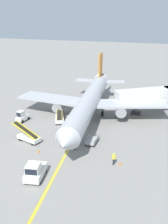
{
  "coord_description": "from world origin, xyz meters",
  "views": [
    {
      "loc": [
        12.07,
        -29.17,
        18.22
      ],
      "look_at": [
        -0.8,
        9.46,
        2.5
      ],
      "focal_mm": 40.82,
      "sensor_mm": 36.0,
      "label": 1
    }
  ],
  "objects_px": {
    "baggage_tug_near_wing": "(22,117)",
    "safety_cone_nose_left": "(120,164)",
    "airliner": "(90,101)",
    "belt_loader_aft_hold": "(60,117)",
    "pushback_tug": "(35,171)",
    "belt_loader_forward_hold": "(28,136)",
    "jet_bridge": "(152,95)",
    "ground_crew_marshaller": "(114,159)",
    "baggage_cart_loaded": "(92,140)",
    "safety_cone_nose_right": "(39,151)"
  },
  "relations": [
    {
      "from": "baggage_tug_near_wing",
      "to": "safety_cone_nose_right",
      "type": "xyz_separation_m",
      "value": [
        8.05,
        -8.97,
        -0.71
      ]
    },
    {
      "from": "jet_bridge",
      "to": "ground_crew_marshaller",
      "type": "distance_m",
      "value": 21.07
    },
    {
      "from": "belt_loader_forward_hold",
      "to": "ground_crew_marshaller",
      "type": "relative_size",
      "value": 3.03
    },
    {
      "from": "belt_loader_aft_hold",
      "to": "baggage_cart_loaded",
      "type": "height_order",
      "value": "belt_loader_aft_hold"
    },
    {
      "from": "ground_crew_marshaller",
      "to": "safety_cone_nose_left",
      "type": "xyz_separation_m",
      "value": [
        0.84,
        0.19,
        -0.69
      ]
    },
    {
      "from": "belt_loader_aft_hold",
      "to": "safety_cone_nose_left",
      "type": "bearing_deg",
      "value": -39.37
    },
    {
      "from": "airliner",
      "to": "baggage_tug_near_wing",
      "type": "relative_size",
      "value": 13.7
    },
    {
      "from": "jet_bridge",
      "to": "pushback_tug",
      "type": "bearing_deg",
      "value": -112.76
    },
    {
      "from": "airliner",
      "to": "safety_cone_nose_right",
      "type": "height_order",
      "value": "airliner"
    },
    {
      "from": "jet_bridge",
      "to": "safety_cone_nose_left",
      "type": "height_order",
      "value": "jet_bridge"
    },
    {
      "from": "airliner",
      "to": "ground_crew_marshaller",
      "type": "xyz_separation_m",
      "value": [
        7.62,
        -14.17,
        -2.51
      ]
    },
    {
      "from": "airliner",
      "to": "jet_bridge",
      "type": "bearing_deg",
      "value": 31.77
    },
    {
      "from": "safety_cone_nose_right",
      "to": "baggage_cart_loaded",
      "type": "bearing_deg",
      "value": 38.4
    },
    {
      "from": "baggage_tug_near_wing",
      "to": "baggage_cart_loaded",
      "type": "height_order",
      "value": "baggage_tug_near_wing"
    },
    {
      "from": "baggage_tug_near_wing",
      "to": "belt_loader_forward_hold",
      "type": "height_order",
      "value": "belt_loader_forward_hold"
    },
    {
      "from": "belt_loader_aft_hold",
      "to": "safety_cone_nose_left",
      "type": "height_order",
      "value": "belt_loader_aft_hold"
    },
    {
      "from": "belt_loader_aft_hold",
      "to": "safety_cone_nose_right",
      "type": "relative_size",
      "value": 11.58
    },
    {
      "from": "belt_loader_aft_hold",
      "to": "baggage_tug_near_wing",
      "type": "bearing_deg",
      "value": -160.51
    },
    {
      "from": "pushback_tug",
      "to": "belt_loader_forward_hold",
      "type": "bearing_deg",
      "value": 124.39
    },
    {
      "from": "pushback_tug",
      "to": "baggage_tug_near_wing",
      "type": "distance_m",
      "value": 17.96
    },
    {
      "from": "baggage_cart_loaded",
      "to": "belt_loader_forward_hold",
      "type": "bearing_deg",
      "value": -165.49
    },
    {
      "from": "airliner",
      "to": "belt_loader_aft_hold",
      "type": "bearing_deg",
      "value": -146.21
    },
    {
      "from": "safety_cone_nose_right",
      "to": "baggage_tug_near_wing",
      "type": "bearing_deg",
      "value": 131.91
    },
    {
      "from": "belt_loader_forward_hold",
      "to": "belt_loader_aft_hold",
      "type": "height_order",
      "value": "same"
    },
    {
      "from": "airliner",
      "to": "safety_cone_nose_right",
      "type": "bearing_deg",
      "value": -101.98
    },
    {
      "from": "baggage_tug_near_wing",
      "to": "safety_cone_nose_left",
      "type": "xyz_separation_m",
      "value": [
        19.57,
        -8.56,
        -0.71
      ]
    },
    {
      "from": "belt_loader_aft_hold",
      "to": "safety_cone_nose_right",
      "type": "height_order",
      "value": "belt_loader_aft_hold"
    },
    {
      "from": "baggage_tug_near_wing",
      "to": "baggage_cart_loaded",
      "type": "relative_size",
      "value": 0.68
    },
    {
      "from": "pushback_tug",
      "to": "belt_loader_aft_hold",
      "type": "bearing_deg",
      "value": 103.91
    },
    {
      "from": "airliner",
      "to": "jet_bridge",
      "type": "xyz_separation_m",
      "value": [
        10.55,
        6.53,
        0.12
      ]
    },
    {
      "from": "safety_cone_nose_left",
      "to": "baggage_cart_loaded",
      "type": "bearing_deg",
      "value": 138.63
    },
    {
      "from": "airliner",
      "to": "belt_loader_forward_hold",
      "type": "distance_m",
      "value": 13.57
    },
    {
      "from": "safety_cone_nose_left",
      "to": "safety_cone_nose_right",
      "type": "height_order",
      "value": "same"
    },
    {
      "from": "ground_crew_marshaller",
      "to": "jet_bridge",
      "type": "bearing_deg",
      "value": 81.96
    },
    {
      "from": "baggage_tug_near_wing",
      "to": "baggage_cart_loaded",
      "type": "xyz_separation_m",
      "value": [
        14.36,
        -3.97,
        -0.46
      ]
    },
    {
      "from": "belt_loader_forward_hold",
      "to": "baggage_cart_loaded",
      "type": "height_order",
      "value": "belt_loader_forward_hold"
    },
    {
      "from": "belt_loader_forward_hold",
      "to": "baggage_cart_loaded",
      "type": "distance_m",
      "value": 9.7
    },
    {
      "from": "baggage_tug_near_wing",
      "to": "belt_loader_forward_hold",
      "type": "bearing_deg",
      "value": -52.11
    },
    {
      "from": "baggage_cart_loaded",
      "to": "safety_cone_nose_left",
      "type": "height_order",
      "value": "baggage_cart_loaded"
    },
    {
      "from": "jet_bridge",
      "to": "airliner",
      "type": "bearing_deg",
      "value": -148.23
    },
    {
      "from": "airliner",
      "to": "belt_loader_aft_hold",
      "type": "height_order",
      "value": "airliner"
    },
    {
      "from": "jet_bridge",
      "to": "belt_loader_forward_hold",
      "type": "xyz_separation_m",
      "value": [
        -16.67,
        -18.35,
        -2.77
      ]
    },
    {
      "from": "pushback_tug",
      "to": "safety_cone_nose_left",
      "type": "distance_m",
      "value": 10.85
    },
    {
      "from": "pushback_tug",
      "to": "baggage_tug_near_wing",
      "type": "relative_size",
      "value": 1.51
    },
    {
      "from": "pushback_tug",
      "to": "safety_cone_nose_left",
      "type": "bearing_deg",
      "value": 33.51
    },
    {
      "from": "ground_crew_marshaller",
      "to": "safety_cone_nose_right",
      "type": "relative_size",
      "value": 3.86
    },
    {
      "from": "ground_crew_marshaller",
      "to": "airliner",
      "type": "bearing_deg",
      "value": 118.28
    },
    {
      "from": "airliner",
      "to": "jet_bridge",
      "type": "relative_size",
      "value": 2.94
    },
    {
      "from": "baggage_cart_loaded",
      "to": "safety_cone_nose_right",
      "type": "bearing_deg",
      "value": -141.6
    },
    {
      "from": "belt_loader_forward_hold",
      "to": "baggage_cart_loaded",
      "type": "bearing_deg",
      "value": 14.51
    }
  ]
}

